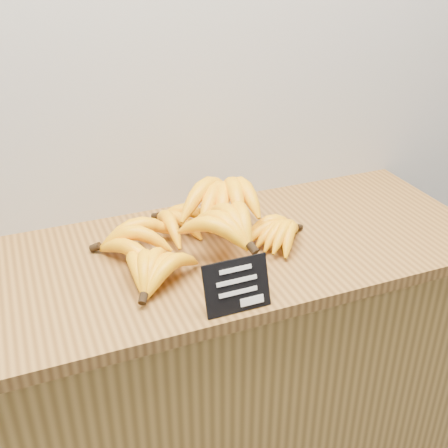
% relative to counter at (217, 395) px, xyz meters
% --- Properties ---
extents(counter, '(1.38, 0.50, 0.90)m').
position_rel_counter_xyz_m(counter, '(0.00, 0.00, 0.00)').
color(counter, olive).
rests_on(counter, ground).
extents(counter_top, '(1.33, 0.54, 0.03)m').
position_rel_counter_xyz_m(counter_top, '(0.00, 0.00, 0.47)').
color(counter_top, olive).
rests_on(counter_top, counter).
extents(chalkboard_sign, '(0.14, 0.04, 0.10)m').
position_rel_counter_xyz_m(chalkboard_sign, '(-0.05, -0.23, 0.53)').
color(chalkboard_sign, black).
rests_on(chalkboard_sign, counter_top).
extents(banana_pile, '(0.52, 0.35, 0.13)m').
position_rel_counter_xyz_m(banana_pile, '(-0.03, 0.01, 0.54)').
color(banana_pile, '#FFB40A').
rests_on(banana_pile, counter_top).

